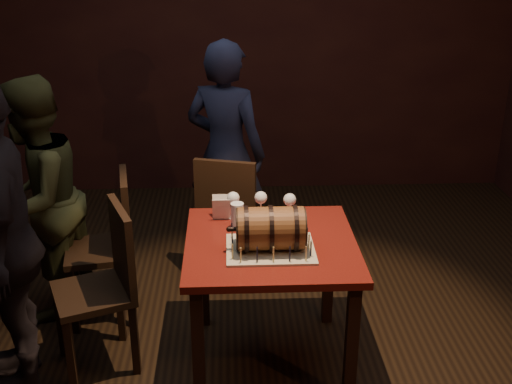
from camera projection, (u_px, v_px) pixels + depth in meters
room_shell at (241, 114)px, 3.26m from camera, size 5.04×5.04×2.80m
pub_table at (271, 260)px, 3.41m from camera, size 0.90×0.90×0.75m
cake_board at (270, 249)px, 3.28m from camera, size 0.45×0.35×0.01m
barrel_cake at (271, 228)px, 3.23m from camera, size 0.40×0.24×0.24m
birthday_candles at (271, 241)px, 3.26m from camera, size 0.40×0.30×0.09m
wine_glass_left at (233, 199)px, 3.60m from camera, size 0.07×0.07×0.16m
wine_glass_mid at (261, 199)px, 3.60m from camera, size 0.07×0.07×0.16m
wine_glass_right at (290, 201)px, 3.58m from camera, size 0.07×0.07×0.16m
pint_of_ale at (237, 217)px, 3.49m from camera, size 0.07×0.07×0.15m
menu_card at (221, 208)px, 3.61m from camera, size 0.10×0.05×0.13m
chair_back at (230, 214)px, 4.25m from camera, size 0.49×0.49×0.93m
chair_left_rear at (112, 239)px, 3.91m from camera, size 0.46×0.46×0.93m
chair_left_front at (107, 279)px, 3.46m from camera, size 0.52×0.52×0.93m
person_back at (226, 153)px, 4.54m from camera, size 0.69×0.59×1.61m
person_left_rear at (37, 201)px, 3.87m from camera, size 0.77×0.87×1.51m
person_left_front at (0, 240)px, 3.17m from camera, size 0.68×1.07×1.69m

